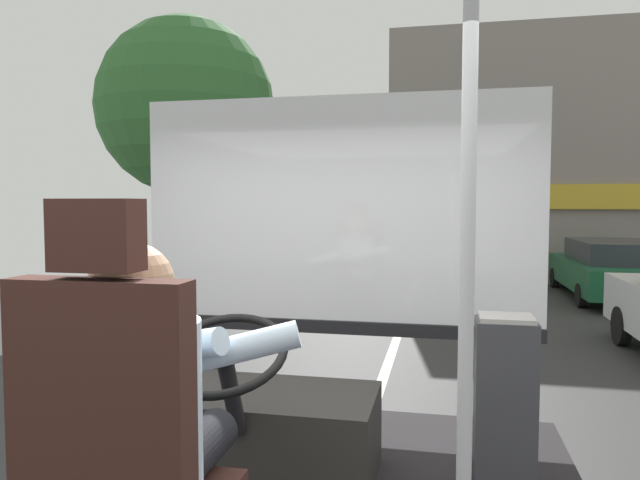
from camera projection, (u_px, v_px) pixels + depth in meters
name	position (u px, v px, depth m)	size (l,w,h in m)	color
ground	(406.00, 313.00, 10.75)	(18.00, 44.00, 0.06)	#313131
driver_seat	(124.00, 475.00, 1.58)	(0.48, 0.48, 1.30)	black
bus_driver	(143.00, 402.00, 1.68)	(0.81, 0.59, 0.74)	black
steering_console	(258.00, 430.00, 2.74)	(1.10, 0.97, 0.82)	#282623
handrail_pole	(466.00, 312.00, 1.67)	(0.04, 0.04, 1.95)	#B7B7BC
fare_box	(505.00, 403.00, 2.60)	(0.26, 0.22, 0.79)	#333338
windshield_panel	(336.00, 242.00, 3.63)	(2.50, 0.08, 1.48)	silver
street_tree	(186.00, 108.00, 11.06)	(3.34, 3.34, 5.49)	#4C3828
shop_building	(563.00, 161.00, 16.79)	(9.52, 5.94, 6.43)	gray
parked_car_green	(613.00, 268.00, 12.24)	(1.93, 4.41, 1.22)	#195633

